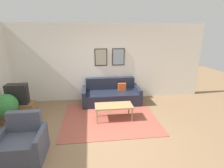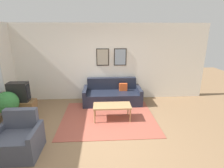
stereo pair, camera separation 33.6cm
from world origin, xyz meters
name	(u,v)px [view 1 (the left image)]	position (x,y,z in m)	size (l,w,h in m)	color
ground_plane	(98,141)	(0.00, 0.00, 0.00)	(16.00, 16.00, 0.00)	#846647
area_rug	(110,118)	(0.39, 1.08, 0.01)	(2.66, 2.25, 0.01)	#9E4C3D
wall_back	(94,63)	(0.01, 2.67, 1.35)	(8.00, 0.09, 2.70)	white
couch	(111,95)	(0.57, 2.21, 0.29)	(1.98, 0.90, 0.83)	#1E2333
coffee_table	(114,106)	(0.49, 0.98, 0.40)	(1.05, 0.49, 0.44)	#A87F51
tv_stand	(20,113)	(-2.09, 1.17, 0.27)	(0.78, 0.42, 0.55)	brown
tv	(17,94)	(-2.08, 1.17, 0.82)	(0.53, 0.28, 0.54)	black
armchair	(23,144)	(-1.50, -0.35, 0.30)	(0.85, 0.76, 0.88)	#474C5B
potted_plant_tall	(6,107)	(-2.26, 0.84, 0.61)	(0.58, 0.58, 0.93)	#935638
potted_plant_by_window	(13,99)	(-2.42, 1.62, 0.51)	(0.49, 0.49, 0.82)	#935638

